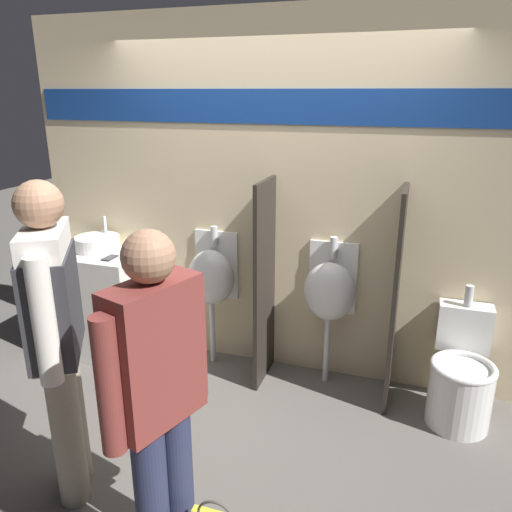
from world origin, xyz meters
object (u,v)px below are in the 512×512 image
object	(u,v)px
cell_phone	(110,258)
urinal_far	(330,291)
toilet	(461,380)
urinal_near_counter	(212,277)
sink_basin	(97,243)
person_with_lanyard	(158,396)
person_in_vest	(55,325)

from	to	relation	value
cell_phone	urinal_far	bearing A→B (deg)	8.39
urinal_far	toilet	size ratio (longest dim) A/B	1.26
cell_phone	urinal_near_counter	distance (m)	0.81
sink_basin	urinal_far	size ratio (longest dim) A/B	0.32
sink_basin	person_with_lanyard	size ratio (longest dim) A/B	0.22
person_with_lanyard	person_in_vest	bearing A→B (deg)	89.35
urinal_near_counter	cell_phone	bearing A→B (deg)	-161.63
urinal_near_counter	person_in_vest	world-z (taller)	person_in_vest
person_in_vest	person_with_lanyard	world-z (taller)	person_in_vest
cell_phone	person_with_lanyard	xyz separation A→B (m)	(1.28, -1.54, 0.01)
urinal_far	person_in_vest	bearing A→B (deg)	-125.88
urinal_near_counter	person_with_lanyard	xyz separation A→B (m)	(0.53, -1.79, 0.16)
cell_phone	toilet	xyz separation A→B (m)	(2.64, 0.05, -0.60)
sink_basin	person_in_vest	size ratio (longest dim) A/B	0.21
urinal_far	toilet	xyz separation A→B (m)	(0.94, -0.20, -0.44)
cell_phone	toilet	size ratio (longest dim) A/B	0.16
person_in_vest	toilet	bearing A→B (deg)	-89.17
urinal_near_counter	person_with_lanyard	world-z (taller)	person_with_lanyard
cell_phone	person_in_vest	bearing A→B (deg)	-66.28
person_in_vest	person_with_lanyard	xyz separation A→B (m)	(0.71, -0.24, -0.11)
cell_phone	toilet	distance (m)	2.70
urinal_far	person_with_lanyard	size ratio (longest dim) A/B	0.69
sink_basin	urinal_far	world-z (taller)	sink_basin
urinal_far	person_with_lanyard	xyz separation A→B (m)	(-0.41, -1.79, 0.16)
urinal_near_counter	toilet	world-z (taller)	urinal_near_counter
toilet	person_with_lanyard	bearing A→B (deg)	-130.35
cell_phone	person_with_lanyard	bearing A→B (deg)	-50.27
sink_basin	cell_phone	bearing A→B (deg)	-35.90
sink_basin	toilet	xyz separation A→B (m)	(2.86, -0.11, -0.65)
cell_phone	person_in_vest	distance (m)	1.43
urinal_far	sink_basin	bearing A→B (deg)	-177.35
sink_basin	person_in_vest	bearing A→B (deg)	-61.50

